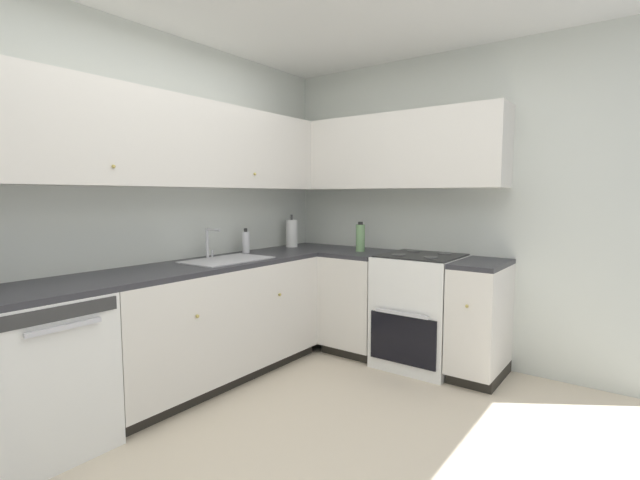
# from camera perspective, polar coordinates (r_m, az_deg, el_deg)

# --- Properties ---
(ground_plane) EXTENTS (3.87, 3.07, 0.02)m
(ground_plane) POSITION_cam_1_polar(r_m,az_deg,el_deg) (2.66, -1.43, -26.16)
(ground_plane) COLOR beige
(wall_back) EXTENTS (3.97, 0.05, 2.56)m
(wall_back) POSITION_cam_1_polar(r_m,az_deg,el_deg) (3.45, -22.51, 3.39)
(wall_back) COLOR silver
(wall_back) RESTS_ON ground_plane
(wall_right) EXTENTS (0.05, 3.17, 2.56)m
(wall_right) POSITION_cam_1_polar(r_m,az_deg,el_deg) (3.99, 16.05, 3.83)
(wall_right) COLOR silver
(wall_right) RESTS_ON ground_plane
(dishwasher) EXTENTS (0.60, 0.63, 0.86)m
(dishwasher) POSITION_cam_1_polar(r_m,az_deg,el_deg) (2.97, -31.61, -14.02)
(dishwasher) COLOR white
(dishwasher) RESTS_ON ground_plane
(lower_cabinets_back) EXTENTS (1.80, 0.62, 0.86)m
(lower_cabinets_back) POSITION_cam_1_polar(r_m,az_deg,el_deg) (3.57, -13.16, -10.04)
(lower_cabinets_back) COLOR silver
(lower_cabinets_back) RESTS_ON ground_plane
(countertop_back) EXTENTS (3.00, 0.60, 0.03)m
(countertop_back) POSITION_cam_1_polar(r_m,az_deg,el_deg) (3.47, -13.32, -2.96)
(countertop_back) COLOR #2D2D33
(countertop_back) RESTS_ON lower_cabinets_back
(lower_cabinets_right) EXTENTS (0.62, 1.47, 0.86)m
(lower_cabinets_right) POSITION_cam_1_polar(r_m,az_deg,el_deg) (3.92, 10.41, -8.58)
(lower_cabinets_right) COLOR silver
(lower_cabinets_right) RESTS_ON ground_plane
(countertop_right) EXTENTS (0.60, 1.47, 0.03)m
(countertop_right) POSITION_cam_1_polar(r_m,az_deg,el_deg) (3.83, 10.51, -2.12)
(countertop_right) COLOR #2D2D33
(countertop_right) RESTS_ON lower_cabinets_right
(oven_range) EXTENTS (0.68, 0.62, 1.05)m
(oven_range) POSITION_cam_1_polar(r_m,az_deg,el_deg) (3.87, 12.45, -8.48)
(oven_range) COLOR white
(oven_range) RESTS_ON ground_plane
(upper_cabinets_back) EXTENTS (2.68, 0.34, 0.62)m
(upper_cabinets_back) POSITION_cam_1_polar(r_m,az_deg,el_deg) (3.47, -17.24, 11.47)
(upper_cabinets_back) COLOR silver
(upper_cabinets_right) EXTENTS (0.32, 2.02, 0.62)m
(upper_cabinets_right) POSITION_cam_1_polar(r_m,az_deg,el_deg) (4.06, 8.21, 10.76)
(upper_cabinets_right) COLOR silver
(sink) EXTENTS (0.64, 0.40, 0.10)m
(sink) POSITION_cam_1_polar(r_m,az_deg,el_deg) (3.53, -11.49, -3.15)
(sink) COLOR #B7B7BC
(sink) RESTS_ON countertop_back
(faucet) EXTENTS (0.07, 0.16, 0.24)m
(faucet) POSITION_cam_1_polar(r_m,az_deg,el_deg) (3.67, -13.68, -0.04)
(faucet) COLOR silver
(faucet) RESTS_ON countertop_back
(soap_bottle) EXTENTS (0.06, 0.06, 0.21)m
(soap_bottle) POSITION_cam_1_polar(r_m,az_deg,el_deg) (3.94, -9.26, -0.25)
(soap_bottle) COLOR silver
(soap_bottle) RESTS_ON countertop_back
(paper_towel_roll) EXTENTS (0.11, 0.11, 0.32)m
(paper_towel_roll) POSITION_cam_1_polar(r_m,az_deg,el_deg) (4.35, -3.56, 0.84)
(paper_towel_roll) COLOR white
(paper_towel_roll) RESTS_ON countertop_back
(oil_bottle) EXTENTS (0.08, 0.08, 0.26)m
(oil_bottle) POSITION_cam_1_polar(r_m,az_deg,el_deg) (4.02, 5.07, 0.31)
(oil_bottle) COLOR #729E66
(oil_bottle) RESTS_ON countertop_right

